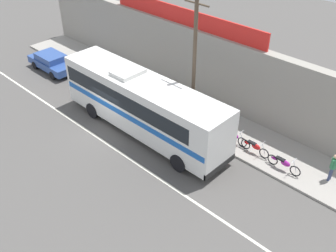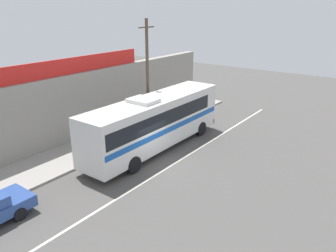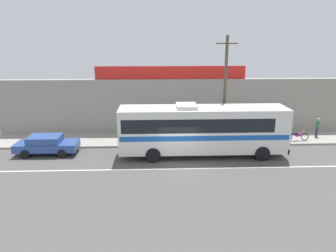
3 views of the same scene
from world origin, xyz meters
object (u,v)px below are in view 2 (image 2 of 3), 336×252
Objects in this scene: utility_pole at (147,76)px; motorcycle_purple at (175,112)px; motorcycle_red at (165,116)px; pedestrian_near_shop at (193,95)px; intercity_bus at (154,120)px; motorcycle_orange at (189,107)px.

utility_pole reaches higher than motorcycle_purple.
motorcycle_red is 5.66m from pedestrian_near_shop.
intercity_bus is 6.40× the size of motorcycle_purple.
motorcycle_orange is 1.04× the size of motorcycle_red.
utility_pole is 7.26m from motorcycle_orange.
motorcycle_purple is at bearing -168.57° from pedestrian_near_shop.
utility_pole is at bearing -169.10° from motorcycle_red.
intercity_bus is 7.01m from motorcycle_purple.
intercity_bus is at bearing -160.96° from pedestrian_near_shop.
motorcycle_orange is at bearing 3.40° from utility_pole.
intercity_bus is at bearing -132.30° from utility_pole.
utility_pole is 4.22× the size of motorcycle_orange.
motorcycle_orange is 1.20× the size of pedestrian_near_shop.
motorcycle_purple is 1.50m from motorcycle_red.
intercity_bus is 1.42× the size of utility_pole.
intercity_bus is at bearing -156.34° from motorcycle_purple.
motorcycle_red is (4.77, 2.77, -1.50)m from intercity_bus.
utility_pole reaches higher than motorcycle_orange.
pedestrian_near_shop is (10.35, 3.57, -0.97)m from intercity_bus.
utility_pole reaches higher than intercity_bus.
motorcycle_purple is 1.92m from motorcycle_orange.
utility_pole is 4.76m from motorcycle_red.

